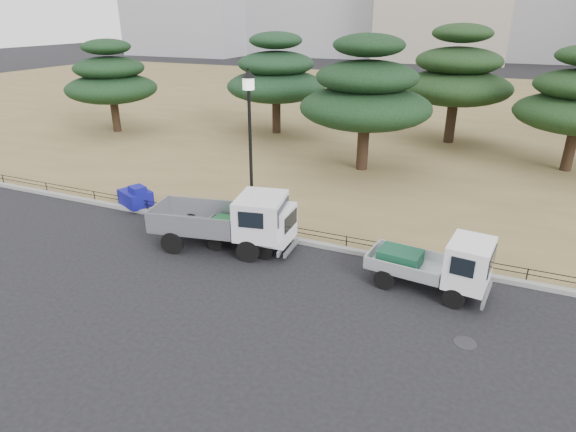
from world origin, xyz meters
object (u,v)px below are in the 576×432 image
at_px(truck_kei_rear, 437,264).
at_px(street_lamp, 250,126).
at_px(tarp_pile, 136,197).
at_px(truck_large, 227,218).
at_px(truck_kei_front, 255,227).

distance_m(truck_kei_rear, street_lamp, 8.18).
bearing_deg(tarp_pile, street_lamp, -0.76).
height_order(truck_large, truck_kei_rear, truck_large).
relative_size(truck_large, truck_kei_front, 1.50).
bearing_deg(truck_large, truck_kei_front, 7.48).
height_order(truck_large, street_lamp, street_lamp).
distance_m(truck_large, truck_kei_rear, 7.43).
relative_size(street_lamp, tarp_pile, 3.53).
distance_m(truck_large, tarp_pile, 6.03).
bearing_deg(tarp_pile, truck_kei_front, -12.36).
bearing_deg(street_lamp, truck_large, -94.62).
bearing_deg(truck_kei_front, tarp_pile, 164.56).
bearing_deg(tarp_pile, truck_kei_rear, -7.84).
distance_m(truck_kei_front, truck_kei_rear, 6.47).
height_order(truck_large, truck_kei_front, truck_large).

